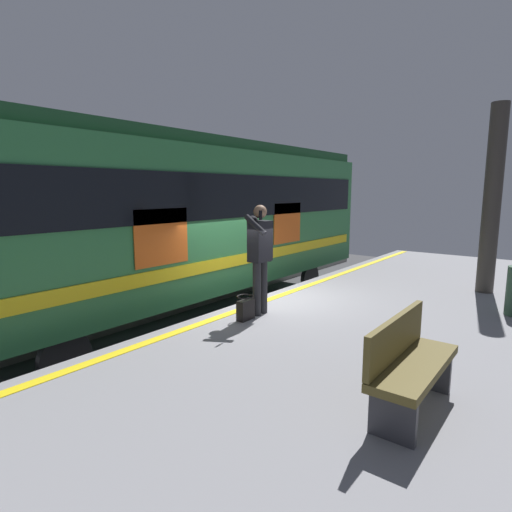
% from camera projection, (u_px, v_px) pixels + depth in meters
% --- Properties ---
extents(ground_plane, '(25.06, 25.06, 0.00)m').
position_uv_depth(ground_plane, '(257.00, 348.00, 8.24)').
color(ground_plane, '#3D3D3F').
extents(platform, '(16.18, 4.81, 1.05)m').
position_uv_depth(platform, '(374.00, 351.00, 6.71)').
color(platform, gray).
rests_on(platform, ground).
extents(safety_line, '(15.85, 0.16, 0.01)m').
position_uv_depth(safety_line, '(270.00, 299.00, 7.89)').
color(safety_line, yellow).
rests_on(safety_line, platform).
extents(track_rail_near, '(21.03, 0.08, 0.16)m').
position_uv_depth(track_rail_near, '(199.00, 328.00, 9.22)').
color(track_rail_near, slate).
rests_on(track_rail_near, ground).
extents(track_rail_far, '(21.03, 0.08, 0.16)m').
position_uv_depth(track_rail_far, '(158.00, 316.00, 10.08)').
color(track_rail_far, slate).
rests_on(track_rail_far, ground).
extents(train_carriage, '(11.35, 2.95, 4.07)m').
position_uv_depth(train_carriage, '(188.00, 214.00, 9.56)').
color(train_carriage, '#2D723F').
rests_on(train_carriage, ground).
extents(passenger, '(0.57, 0.55, 1.84)m').
position_uv_depth(passenger, '(260.00, 250.00, 6.80)').
color(passenger, '#262628').
rests_on(passenger, platform).
extents(handbag, '(0.31, 0.28, 0.40)m').
position_uv_depth(handbag, '(246.00, 309.00, 6.63)').
color(handbag, black).
rests_on(handbag, platform).
extents(station_column, '(0.34, 0.34, 3.76)m').
position_uv_depth(station_column, '(492.00, 200.00, 8.20)').
color(station_column, '#38332D').
rests_on(station_column, platform).
extents(bench, '(1.42, 0.44, 0.90)m').
position_uv_depth(bench, '(409.00, 361.00, 3.85)').
color(bench, brown).
rests_on(bench, platform).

